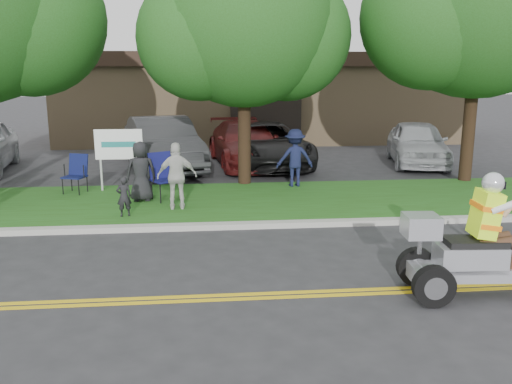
{
  "coord_description": "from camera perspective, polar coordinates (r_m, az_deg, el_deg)",
  "views": [
    {
      "loc": [
        -0.64,
        -7.99,
        3.33
      ],
      "look_at": [
        0.33,
        2.0,
        1.03
      ],
      "focal_mm": 38.0,
      "sensor_mm": 36.0,
      "label": 1
    }
  ],
  "objects": [
    {
      "name": "ground",
      "position": [
        8.68,
        -0.89,
        -9.63
      ],
      "size": [
        120.0,
        120.0,
        0.0
      ],
      "primitive_type": "plane",
      "color": "#28282B",
      "rests_on": "ground"
    },
    {
      "name": "centerline_near",
      "position": [
        8.15,
        -0.56,
        -11.15
      ],
      "size": [
        60.0,
        0.1,
        0.01
      ],
      "primitive_type": "cube",
      "color": "gold",
      "rests_on": "ground"
    },
    {
      "name": "centerline_far",
      "position": [
        8.3,
        -0.65,
        -10.7
      ],
      "size": [
        60.0,
        0.1,
        0.01
      ],
      "primitive_type": "cube",
      "color": "gold",
      "rests_on": "ground"
    },
    {
      "name": "curb",
      "position": [
        11.54,
        -2.13,
        -3.55
      ],
      "size": [
        60.0,
        0.25,
        0.12
      ],
      "primitive_type": "cube",
      "color": "#A8A89E",
      "rests_on": "ground"
    },
    {
      "name": "grass_verge",
      "position": [
        13.61,
        -2.67,
        -1.01
      ],
      "size": [
        60.0,
        4.0,
        0.1
      ],
      "primitive_type": "cube",
      "color": "#234D14",
      "rests_on": "ground"
    },
    {
      "name": "commercial_building",
      "position": [
        27.13,
        0.07,
        10.14
      ],
      "size": [
        18.0,
        8.2,
        4.0
      ],
      "color": "#9E7F5B",
      "rests_on": "ground"
    },
    {
      "name": "tree_mid",
      "position": [
        15.31,
        -1.09,
        17.06
      ],
      "size": [
        5.88,
        4.8,
        7.05
      ],
      "color": "#332114",
      "rests_on": "ground"
    },
    {
      "name": "tree_right",
      "position": [
        16.97,
        22.63,
        17.72
      ],
      "size": [
        6.86,
        5.6,
        8.07
      ],
      "color": "#332114",
      "rests_on": "ground"
    },
    {
      "name": "business_sign",
      "position": [
        14.91,
        -14.23,
        4.54
      ],
      "size": [
        1.25,
        0.06,
        1.75
      ],
      "color": "silver",
      "rests_on": "ground"
    },
    {
      "name": "trike_scooter",
      "position": [
        8.76,
        23.29,
        -5.94
      ],
      "size": [
        2.87,
        0.99,
        1.88
      ],
      "rotation": [
        0.0,
        0.0,
        -0.07
      ],
      "color": "black",
      "rests_on": "ground"
    },
    {
      "name": "lawn_chair_a",
      "position": [
        15.07,
        -18.37,
        2.11
      ],
      "size": [
        0.68,
        0.69,
        1.01
      ],
      "rotation": [
        0.0,
        0.0,
        -0.32
      ],
      "color": "black",
      "rests_on": "grass_verge"
    },
    {
      "name": "lawn_chair_b",
      "position": [
        13.74,
        -9.78,
        1.97
      ],
      "size": [
        0.85,
        0.86,
        1.17
      ],
      "rotation": [
        0.0,
        0.0,
        0.52
      ],
      "color": "black",
      "rests_on": "grass_verge"
    },
    {
      "name": "spectator_adult_right",
      "position": [
        12.68,
        -8.31,
        1.67
      ],
      "size": [
        0.93,
        0.42,
        1.56
      ],
      "primitive_type": "imported",
      "rotation": [
        0.0,
        0.0,
        3.19
      ],
      "color": "beige",
      "rests_on": "grass_verge"
    },
    {
      "name": "spectator_chair_a",
      "position": [
        15.07,
        4.1,
        3.62
      ],
      "size": [
        1.06,
        0.65,
        1.59
      ],
      "primitive_type": "imported",
      "rotation": [
        0.0,
        0.0,
        3.2
      ],
      "color": "#131836",
      "rests_on": "grass_verge"
    },
    {
      "name": "spectator_chair_b",
      "position": [
        13.63,
        -12.02,
        2.14
      ],
      "size": [
        0.75,
        0.51,
        1.49
      ],
      "primitive_type": "imported",
      "rotation": [
        0.0,
        0.0,
        3.19
      ],
      "color": "black",
      "rests_on": "grass_verge"
    },
    {
      "name": "child_left",
      "position": [
        12.33,
        -13.73,
        -0.47
      ],
      "size": [
        0.38,
        0.3,
        0.9
      ],
      "primitive_type": "imported",
      "rotation": [
        0.0,
        0.0,
        3.43
      ],
      "color": "black",
      "rests_on": "grass_verge"
    },
    {
      "name": "parked_car_left",
      "position": [
        18.31,
        -9.77,
        5.02
      ],
      "size": [
        3.15,
        5.58,
        1.74
      ],
      "primitive_type": "imported",
      "rotation": [
        0.0,
        0.0,
        0.26
      ],
      "color": "#2D2E30",
      "rests_on": "ground"
    },
    {
      "name": "parked_car_mid",
      "position": [
        18.78,
        1.07,
        5.01
      ],
      "size": [
        3.1,
        5.63,
        1.49
      ],
      "primitive_type": "imported",
      "rotation": [
        0.0,
        0.0,
        0.12
      ],
      "color": "black",
      "rests_on": "ground"
    },
    {
      "name": "parked_car_right",
      "position": [
        18.98,
        -1.13,
        5.12
      ],
      "size": [
        2.69,
        5.41,
        1.51
      ],
      "primitive_type": "imported",
      "rotation": [
        0.0,
        0.0,
        0.11
      ],
      "color": "#491111",
      "rests_on": "ground"
    },
    {
      "name": "parked_car_far_right",
      "position": [
        19.88,
        16.63,
        4.98
      ],
      "size": [
        2.79,
        4.8,
        1.54
      ],
      "primitive_type": "imported",
      "rotation": [
        0.0,
        0.0,
        -0.23
      ],
      "color": "#A7AAAF",
      "rests_on": "ground"
    }
  ]
}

